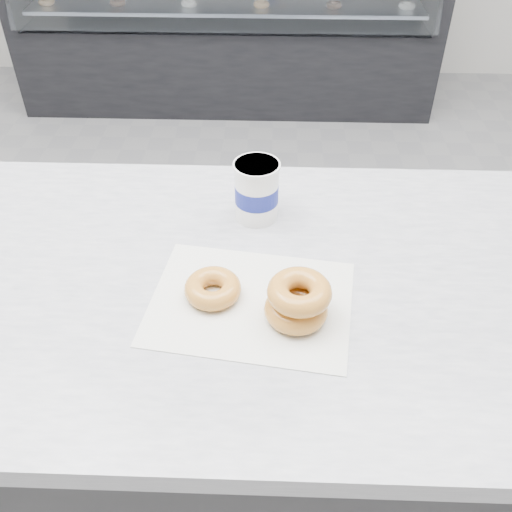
{
  "coord_description": "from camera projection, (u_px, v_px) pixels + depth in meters",
  "views": [
    {
      "loc": [
        0.28,
        -1.35,
        1.6
      ],
      "look_at": [
        0.26,
        -0.6,
        0.96
      ],
      "focal_mm": 40.0,
      "sensor_mm": 36.0,
      "label": 1
    }
  ],
  "objects": [
    {
      "name": "coffee_cup",
      "position": [
        257.0,
        190.0,
        1.12
      ],
      "size": [
        0.1,
        0.1,
        0.12
      ],
      "rotation": [
        0.0,
        0.0,
        -0.24
      ],
      "color": "white",
      "rests_on": "counter"
    },
    {
      "name": "display_case",
      "position": [
        228.0,
        15.0,
        3.36
      ],
      "size": [
        2.4,
        0.74,
        1.25
      ],
      "color": "black",
      "rests_on": "ground"
    },
    {
      "name": "ground",
      "position": [
        191.0,
        346.0,
        2.07
      ],
      "size": [
        5.0,
        5.0,
        0.0
      ],
      "primitive_type": "plane",
      "color": "gray",
      "rests_on": "ground"
    },
    {
      "name": "donut_stack",
      "position": [
        298.0,
        301.0,
        0.92
      ],
      "size": [
        0.14,
        0.14,
        0.07
      ],
      "color": "orange",
      "rests_on": "wax_paper"
    },
    {
      "name": "donut_single",
      "position": [
        213.0,
        288.0,
        0.97
      ],
      "size": [
        0.13,
        0.13,
        0.03
      ],
      "primitive_type": "torus",
      "rotation": [
        0.0,
        0.0,
        0.42
      ],
      "color": "orange",
      "rests_on": "wax_paper"
    },
    {
      "name": "counter",
      "position": [
        144.0,
        418.0,
        1.32
      ],
      "size": [
        3.06,
        0.76,
        0.9
      ],
      "color": "#333335",
      "rests_on": "ground"
    },
    {
      "name": "wax_paper",
      "position": [
        251.0,
        303.0,
        0.97
      ],
      "size": [
        0.37,
        0.3,
        0.0
      ],
      "primitive_type": "cube",
      "rotation": [
        0.0,
        0.0,
        -0.14
      ],
      "color": "silver",
      "rests_on": "counter"
    }
  ]
}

